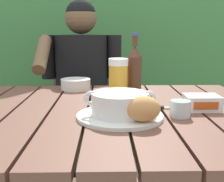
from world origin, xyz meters
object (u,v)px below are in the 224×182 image
beer_bottle (134,72)px  table_knife (163,108)px  person_eating (81,84)px  serving_plate (120,116)px  bread_roll (143,109)px  beer_glass (118,80)px  soup_bowl (120,103)px  water_glass_small (180,109)px  chair_near_diner (85,115)px  butter_tub (202,103)px  diner_bowl (76,84)px

beer_bottle → table_knife: beer_bottle is taller
person_eating → serving_plate: size_ratio=4.25×
bread_roll → table_knife: (0.10, 0.19, -0.05)m
beer_glass → soup_bowl: bearing=-91.2°
person_eating → water_glass_small: person_eating is taller
bread_roll → table_knife: bearing=62.7°
serving_plate → table_knife: bearing=34.3°
chair_near_diner → table_knife: bearing=-68.5°
serving_plate → bread_roll: 0.11m
table_knife → butter_tub: bearing=-7.8°
soup_bowl → water_glass_small: 0.20m
serving_plate → diner_bowl: (-0.19, 0.48, 0.02)m
water_glass_small → butter_tub: size_ratio=0.55×
beer_glass → butter_tub: bearing=-27.0°
bread_roll → butter_tub: bread_roll is taller
beer_bottle → serving_plate: bearing=-104.8°
person_eating → beer_glass: size_ratio=7.02×
chair_near_diner → water_glass_small: size_ratio=13.52×
soup_bowl → butter_tub: size_ratio=1.92×
person_eating → diner_bowl: person_eating is taller
bread_roll → beer_glass: 0.33m
serving_plate → butter_tub: 0.32m
beer_glass → butter_tub: (0.30, -0.15, -0.06)m
chair_near_diner → diner_bowl: bearing=-90.0°
chair_near_diner → soup_bowl: (0.19, -1.02, 0.34)m
serving_plate → butter_tub: (0.30, 0.09, 0.02)m
person_eating → butter_tub: 0.89m
chair_near_diner → bread_roll: 1.18m
water_glass_small → table_knife: 0.11m
water_glass_small → diner_bowl: 0.62m
chair_near_diner → person_eating: (-0.00, -0.20, 0.26)m
beer_glass → diner_bowl: beer_glass is taller
water_glass_small → table_knife: size_ratio=0.46×
chair_near_diner → beer_glass: 0.89m
person_eating → bread_roll: (0.26, -0.90, 0.09)m
person_eating → butter_tub: bearing=-55.7°
bread_roll → water_glass_small: bread_roll is taller
person_eating → serving_plate: person_eating is taller
serving_plate → diner_bowl: bearing=111.7°
beer_glass → table_knife: beer_glass is taller
bread_roll → beer_bottle: size_ratio=0.40×
water_glass_small → chair_near_diner: bearing=111.3°
beer_glass → bread_roll: bearing=-79.2°
serving_plate → beer_bottle: beer_bottle is taller
chair_near_diner → butter_tub: 1.10m
beer_glass → butter_tub: size_ratio=1.40×
chair_near_diner → beer_bottle: bearing=-70.2°
bread_roll → beer_bottle: (0.01, 0.36, 0.06)m
beer_bottle → butter_tub: 0.31m
beer_bottle → soup_bowl: bearing=-104.8°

